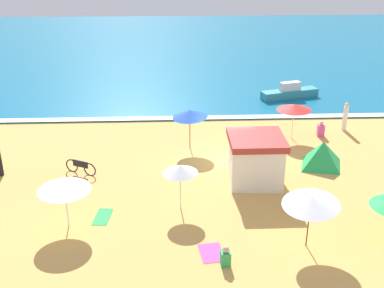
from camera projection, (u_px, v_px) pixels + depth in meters
ground_plane at (224, 160)px, 25.59m from camera, size 60.00×60.00×0.00m
ocean_water at (197, 48)px, 51.18m from camera, size 60.00×44.00×0.10m
wave_breaker_foam at (214, 117)px, 31.31m from camera, size 57.00×0.70×0.01m
lifeguard_cabana at (256, 159)px, 22.92m from camera, size 2.64×2.70×2.37m
beach_umbrella_1 at (294, 107)px, 27.61m from camera, size 2.81×2.80×2.14m
beach_umbrella_2 at (311, 201)px, 17.71m from camera, size 3.10×3.10×2.30m
beach_umbrella_3 at (64, 186)px, 19.04m from camera, size 3.06×3.06×2.05m
beach_umbrella_4 at (180, 169)px, 20.31m from camera, size 1.67×1.66×2.14m
beach_umbrella_7 at (190, 113)px, 26.24m from camera, size 2.75×2.74×2.36m
beach_tent at (322, 154)px, 24.68m from camera, size 2.71×2.63×1.37m
parked_bicycle at (81, 167)px, 23.97m from camera, size 1.66×0.86×0.76m
beachgoer_1 at (345, 117)px, 29.19m from camera, size 0.40×0.40×1.79m
beachgoer_3 at (321, 130)px, 28.50m from camera, size 0.44×0.44×0.93m
beachgoer_4 at (226, 257)px, 17.29m from camera, size 0.38×0.38×0.80m
beachgoer_5 at (290, 202)px, 20.73m from camera, size 0.48×0.48×0.95m
beach_towel_0 at (211, 253)px, 18.07m from camera, size 1.03×1.33×0.01m
beach_towel_2 at (103, 217)px, 20.39m from camera, size 0.80×1.43×0.01m
small_boat_0 at (290, 92)px, 35.00m from camera, size 4.45×2.15×1.19m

